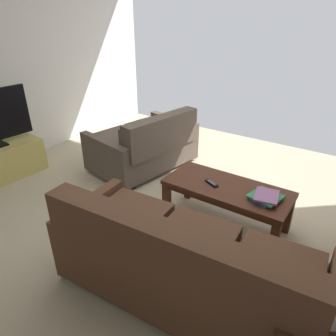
% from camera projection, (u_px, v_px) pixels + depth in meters
% --- Properties ---
extents(ground_plane, '(5.76, 5.07, 0.01)m').
position_uv_depth(ground_plane, '(193.00, 218.00, 3.18)').
color(ground_plane, beige).
extents(wall_right, '(0.12, 5.07, 2.67)m').
position_uv_depth(wall_right, '(8.00, 62.00, 4.01)').
color(wall_right, white).
rests_on(wall_right, ground).
extents(sofa_main, '(1.98, 0.94, 0.86)m').
position_uv_depth(sofa_main, '(184.00, 265.00, 2.10)').
color(sofa_main, black).
rests_on(sofa_main, ground).
extents(loveseat_near, '(1.10, 1.46, 0.80)m').
position_uv_depth(loveseat_near, '(146.00, 144.00, 4.07)').
color(loveseat_near, black).
rests_on(loveseat_near, ground).
extents(coffee_table, '(1.19, 0.53, 0.44)m').
position_uv_depth(coffee_table, '(227.00, 192.00, 2.93)').
color(coffee_table, '#4C2819').
rests_on(coffee_table, ground).
extents(coffee_mug, '(0.10, 0.08, 0.10)m').
position_uv_depth(coffee_mug, '(332.00, 317.00, 1.43)').
color(coffee_mug, white).
rests_on(coffee_mug, end_table).
extents(book_stack, '(0.30, 0.30, 0.06)m').
position_uv_depth(book_stack, '(266.00, 197.00, 2.67)').
color(book_stack, '#385693').
rests_on(book_stack, coffee_table).
extents(tv_remote, '(0.16, 0.11, 0.02)m').
position_uv_depth(tv_remote, '(212.00, 183.00, 2.93)').
color(tv_remote, black).
rests_on(tv_remote, coffee_table).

